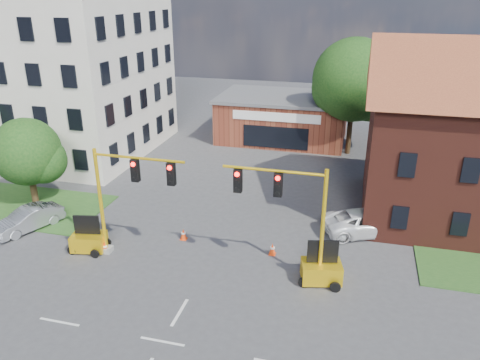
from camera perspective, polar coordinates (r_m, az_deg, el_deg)
The scene contains 15 objects.
ground at distance 21.32m, azimuth -9.44°, elevation -18.85°, with size 120.00×120.00×0.00m, color #404042.
office_block at distance 45.52m, azimuth -23.08°, elevation 16.14°, with size 18.40×15.40×20.60m.
brick_shop at distance 46.51m, azimuth 5.29°, elevation 7.63°, with size 12.40×8.40×4.30m.
tree_large at distance 42.20m, azimuth 14.22°, elevation 11.37°, with size 7.52×7.16×10.21m.
tree_nw_front at distance 34.20m, azimuth -24.14°, elevation 2.91°, with size 4.75×4.52×6.10m.
signal_mast_west at distance 25.51m, azimuth -13.63°, elevation -1.42°, with size 5.30×0.60×6.20m.
signal_mast_east at distance 22.93m, azimuth 6.07°, elevation -3.67°, with size 5.30×0.60×6.20m.
trailer_west at distance 28.14m, azimuth -17.95°, elevation -6.98°, with size 2.06×1.58×2.11m.
trailer_east at distance 24.48m, azimuth 9.88°, elevation -10.72°, with size 2.25×1.75×2.27m.
cone_a at distance 27.80m, azimuth -16.14°, elevation -7.89°, with size 0.40×0.40×0.70m.
cone_b at distance 28.25m, azimuth -6.91°, elevation -6.58°, with size 0.40×0.40×0.70m.
cone_c at distance 24.39m, azimuth 11.58°, elevation -12.04°, with size 0.40×0.40×0.70m.
cone_d at distance 26.63m, azimuth 3.96°, elevation -8.39°, with size 0.40×0.40×0.70m.
pickup_white at distance 29.56m, azimuth 15.20°, elevation -4.99°, with size 2.46×5.34×1.48m, color white.
sedan_silver_front at distance 31.81m, azimuth -24.41°, elevation -4.37°, with size 1.48×4.25×1.40m, color #989B9F.
Camera 1 is at (7.18, -14.43, 13.95)m, focal length 35.00 mm.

